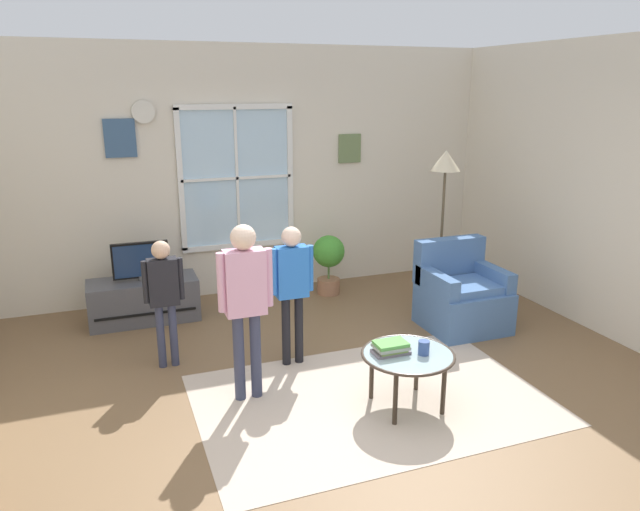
% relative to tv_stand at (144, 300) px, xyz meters
% --- Properties ---
extents(ground_plane, '(6.56, 6.76, 0.02)m').
position_rel_tv_stand_xyz_m(ground_plane, '(1.23, -2.51, -0.23)').
color(ground_plane, brown).
extents(back_wall, '(5.96, 0.17, 2.83)m').
position_rel_tv_stand_xyz_m(back_wall, '(1.22, 0.63, 1.19)').
color(back_wall, beige).
rests_on(back_wall, ground_plane).
extents(area_rug, '(2.68, 1.81, 0.01)m').
position_rel_tv_stand_xyz_m(area_rug, '(1.52, -2.32, -0.22)').
color(area_rug, '#C6B29E').
rests_on(area_rug, ground_plane).
extents(tv_stand, '(1.10, 0.48, 0.45)m').
position_rel_tv_stand_xyz_m(tv_stand, '(0.00, 0.00, 0.00)').
color(tv_stand, '#4C4C51').
rests_on(tv_stand, ground_plane).
extents(television, '(0.56, 0.08, 0.40)m').
position_rel_tv_stand_xyz_m(television, '(0.00, -0.00, 0.43)').
color(television, '#4C4C4C').
rests_on(television, tv_stand).
extents(armchair, '(0.76, 0.74, 0.87)m').
position_rel_tv_stand_xyz_m(armchair, '(3.01, -1.29, 0.10)').
color(armchair, '#476B9E').
rests_on(armchair, ground_plane).
extents(coffee_table, '(0.71, 0.71, 0.45)m').
position_rel_tv_stand_xyz_m(coffee_table, '(1.73, -2.50, 0.19)').
color(coffee_table, '#99B2B7').
rests_on(coffee_table, ground_plane).
extents(book_stack, '(0.27, 0.18, 0.09)m').
position_rel_tv_stand_xyz_m(book_stack, '(1.61, -2.45, 0.26)').
color(book_stack, slate).
rests_on(book_stack, coffee_table).
extents(cup, '(0.09, 0.09, 0.11)m').
position_rel_tv_stand_xyz_m(cup, '(1.84, -2.56, 0.27)').
color(cup, '#334C8C').
rests_on(cup, coffee_table).
extents(remote_near_books, '(0.11, 0.14, 0.02)m').
position_rel_tv_stand_xyz_m(remote_near_books, '(1.65, -2.45, 0.23)').
color(remote_near_books, black).
rests_on(remote_near_books, coffee_table).
extents(person_pink_shirt, '(0.42, 0.19, 1.40)m').
position_rel_tv_stand_xyz_m(person_pink_shirt, '(0.63, -1.95, 0.66)').
color(person_pink_shirt, '#333851').
rests_on(person_pink_shirt, ground_plane).
extents(person_black_shirt, '(0.34, 0.16, 1.14)m').
position_rel_tv_stand_xyz_m(person_black_shirt, '(0.11, -1.17, 0.49)').
color(person_black_shirt, '#333851').
rests_on(person_black_shirt, ground_plane).
extents(person_blue_shirt, '(0.37, 0.17, 1.24)m').
position_rel_tv_stand_xyz_m(person_blue_shirt, '(1.15, -1.50, 0.56)').
color(person_blue_shirt, black).
rests_on(person_blue_shirt, ground_plane).
extents(potted_plant_by_window, '(0.37, 0.37, 0.70)m').
position_rel_tv_stand_xyz_m(potted_plant_by_window, '(2.11, 0.12, 0.21)').
color(potted_plant_by_window, '#9E6B4C').
rests_on(potted_plant_by_window, ground_plane).
extents(floor_lamp, '(0.32, 0.32, 1.71)m').
position_rel_tv_stand_xyz_m(floor_lamp, '(3.23, -0.51, 1.21)').
color(floor_lamp, black).
rests_on(floor_lamp, ground_plane).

